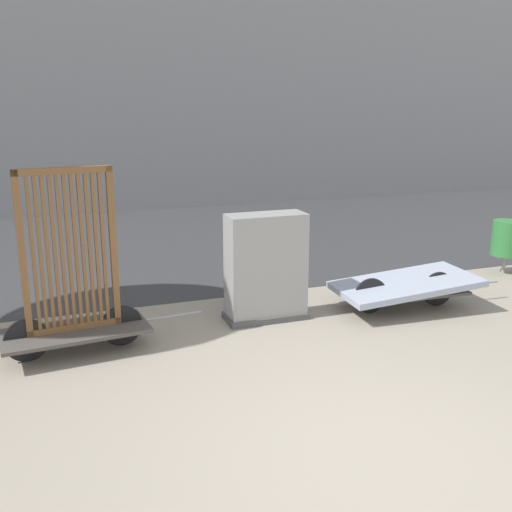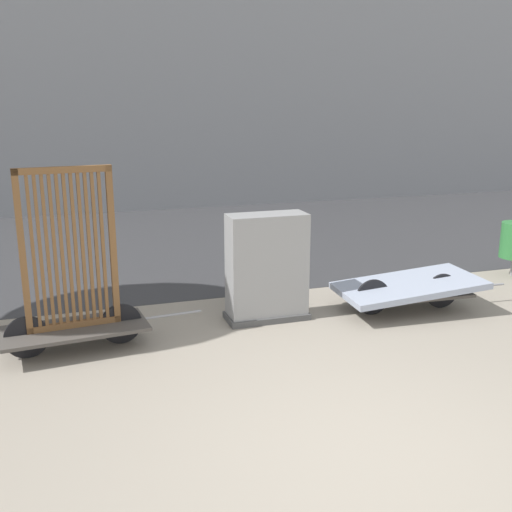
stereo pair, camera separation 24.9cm
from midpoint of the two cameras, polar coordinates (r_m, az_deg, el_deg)
name	(u,v)px [view 2 (the right image)]	position (r m, az deg, el deg)	size (l,w,h in m)	color
ground_plane	(365,453)	(5.21, 11.76, -17.89)	(60.00, 60.00, 0.00)	gray
road_strip	(179,241)	(12.28, -6.74, 1.42)	(56.00, 7.54, 0.01)	#38383A
bike_cart_with_bedframe	(73,291)	(6.97, -16.08, -3.23)	(2.33, 0.91, 2.10)	#4C4742
bike_cart_with_mattress	(408,288)	(8.37, 15.15, -2.93)	(2.47, 1.14, 0.48)	#4C4742
utility_cabinet	(267,271)	(7.70, 1.97, -1.41)	(1.07, 0.48, 1.40)	#4C4C4C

